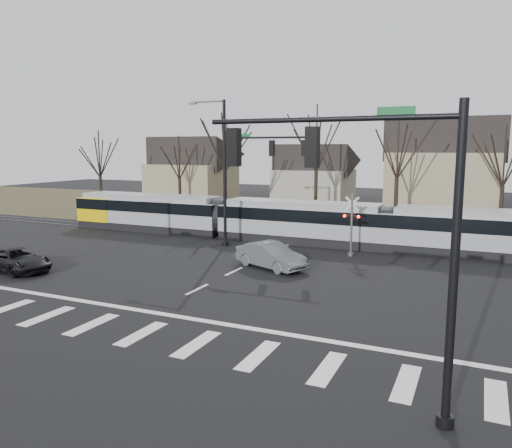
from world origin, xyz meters
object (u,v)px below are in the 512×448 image
at_px(suv, 16,260).
at_px(sedan, 271,256).
at_px(rail_crossing_signal, 351,227).
at_px(tram, 299,220).

bearing_deg(suv, sedan, -52.67).
bearing_deg(sedan, rail_crossing_signal, -9.99).
height_order(tram, suv, tram).
distance_m(sedan, rail_crossing_signal, 6.33).
bearing_deg(tram, sedan, -81.54).
height_order(tram, sedan, tram).
relative_size(tram, rail_crossing_signal, 10.02).
relative_size(tram, sedan, 8.34).
bearing_deg(sedan, suv, 140.26).
height_order(tram, rail_crossing_signal, rail_crossing_signal).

